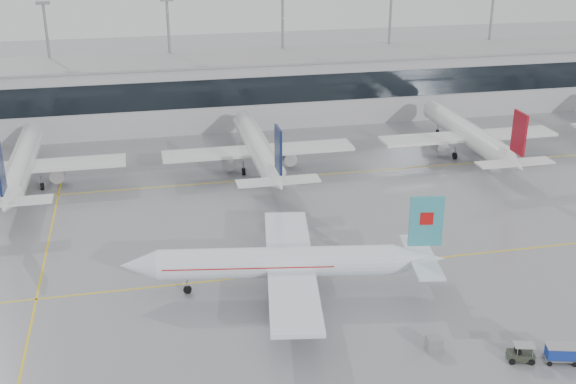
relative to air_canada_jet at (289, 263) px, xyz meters
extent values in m
plane|color=gray|center=(3.36, 3.92, -3.41)|extent=(320.00, 320.00, 0.00)
cube|color=yellow|center=(3.36, 3.92, -3.40)|extent=(120.00, 0.25, 0.01)
cube|color=yellow|center=(3.36, 33.92, -3.40)|extent=(120.00, 0.25, 0.01)
cube|color=yellow|center=(-26.64, 18.92, -3.40)|extent=(0.25, 60.00, 0.01)
cube|color=#A8A8AC|center=(3.36, 65.92, 2.59)|extent=(180.00, 15.00, 12.00)
cube|color=black|center=(3.36, 58.37, 4.09)|extent=(180.00, 0.20, 5.00)
cube|color=gray|center=(3.36, 65.92, 8.79)|extent=(182.00, 16.00, 0.40)
cylinder|color=gray|center=(-29.64, 71.92, 7.59)|extent=(0.50, 0.50, 22.00)
cube|color=gray|center=(-29.64, 71.92, 18.89)|extent=(2.40, 1.00, 0.60)
cylinder|color=gray|center=(-7.64, 71.92, 7.59)|extent=(0.50, 0.50, 22.00)
cube|color=gray|center=(-7.64, 71.92, 18.89)|extent=(2.40, 1.00, 0.60)
cylinder|color=gray|center=(14.36, 71.92, 7.59)|extent=(0.50, 0.50, 22.00)
cylinder|color=gray|center=(36.36, 71.92, 7.59)|extent=(0.50, 0.50, 22.00)
cylinder|color=gray|center=(58.36, 71.92, 7.59)|extent=(0.50, 0.50, 22.00)
cylinder|color=white|center=(-1.28, 0.21, 0.10)|extent=(25.44, 7.39, 3.31)
cone|color=white|center=(-15.71, 2.60, 0.10)|extent=(4.49, 3.92, 3.31)
cone|color=white|center=(13.93, -2.30, 0.10)|extent=(6.07, 4.18, 3.31)
cube|color=white|center=(0.20, -0.03, -0.30)|extent=(9.40, 27.79, 0.45)
cube|color=white|center=(14.12, -2.34, 0.40)|extent=(4.48, 10.83, 0.25)
cube|color=teal|center=(14.32, -2.37, 4.58)|extent=(3.61, 0.93, 5.65)
cylinder|color=#9B9B9F|center=(-1.08, -4.69, -1.80)|extent=(3.89, 2.66, 2.10)
cylinder|color=#9B9B9F|center=(0.49, 4.78, -1.80)|extent=(3.89, 2.66, 2.10)
cylinder|color=gray|center=(-10.77, 1.78, -2.26)|extent=(0.20, 0.20, 1.40)
cylinder|color=black|center=(-10.77, 1.78, -2.96)|extent=(0.94, 0.44, 0.90)
cylinder|color=gray|center=(0.76, -2.76, -2.16)|extent=(0.24, 0.24, 1.40)
cylinder|color=black|center=(0.76, -2.76, -2.86)|extent=(1.16, 0.62, 1.10)
cylinder|color=gray|center=(1.61, 2.37, -2.16)|extent=(0.24, 0.24, 1.40)
cylinder|color=black|center=(1.61, 2.37, -2.86)|extent=(1.16, 0.62, 1.10)
cube|color=#B70F0F|center=(14.32, -2.37, 4.95)|extent=(1.45, 0.67, 1.40)
cube|color=#B70F0F|center=(-4.24, 0.70, 0.30)|extent=(18.30, 6.24, 0.12)
cylinder|color=silver|center=(-31.64, 38.92, 0.39)|extent=(3.59, 27.36, 3.59)
cone|color=silver|center=(-31.64, 54.60, 0.39)|extent=(3.59, 4.00, 3.59)
cone|color=silver|center=(-31.64, 22.44, 0.39)|extent=(3.59, 5.60, 3.59)
cube|color=silver|center=(-31.64, 37.42, -0.01)|extent=(29.64, 5.00, 0.45)
cube|color=silver|center=(-31.64, 22.24, 0.69)|extent=(11.40, 2.80, 0.25)
cube|color=#0F1B45|center=(-31.64, 22.04, 5.25)|extent=(0.35, 3.60, 6.12)
cylinder|color=#9B9B9F|center=(-26.84, 37.92, -1.51)|extent=(2.10, 3.60, 2.10)
cylinder|color=gray|center=(-31.64, 49.60, -2.18)|extent=(0.20, 0.20, 1.56)
cylinder|color=black|center=(-31.64, 49.60, -2.96)|extent=(0.30, 0.90, 0.90)
cylinder|color=gray|center=(-34.24, 36.42, -2.08)|extent=(0.24, 0.24, 1.56)
cylinder|color=black|center=(-34.24, 36.42, -2.86)|extent=(0.45, 1.10, 1.10)
cylinder|color=gray|center=(-29.04, 36.42, -2.08)|extent=(0.24, 0.24, 1.56)
cylinder|color=black|center=(-29.04, 36.42, -2.86)|extent=(0.45, 1.10, 1.10)
cylinder|color=silver|center=(3.36, 38.92, 0.39)|extent=(3.59, 27.36, 3.59)
cone|color=silver|center=(3.36, 54.60, 0.39)|extent=(3.59, 4.00, 3.59)
cone|color=silver|center=(3.36, 22.44, 0.39)|extent=(3.59, 5.60, 3.59)
cube|color=silver|center=(3.36, 37.42, -0.01)|extent=(29.64, 5.00, 0.45)
cube|color=silver|center=(3.36, 22.24, 0.69)|extent=(11.40, 2.80, 0.25)
cube|color=#0F1B45|center=(3.36, 22.04, 5.25)|extent=(0.35, 3.60, 6.12)
cylinder|color=#9B9B9F|center=(-1.44, 37.92, -1.51)|extent=(2.10, 3.60, 2.10)
cylinder|color=#9B9B9F|center=(8.16, 37.92, -1.51)|extent=(2.10, 3.60, 2.10)
cylinder|color=gray|center=(3.36, 49.60, -2.18)|extent=(0.20, 0.20, 1.56)
cylinder|color=black|center=(3.36, 49.60, -2.96)|extent=(0.30, 0.90, 0.90)
cylinder|color=gray|center=(0.76, 36.42, -2.08)|extent=(0.24, 0.24, 1.56)
cylinder|color=black|center=(0.76, 36.42, -2.86)|extent=(0.45, 1.10, 1.10)
cylinder|color=gray|center=(5.96, 36.42, -2.08)|extent=(0.24, 0.24, 1.56)
cylinder|color=black|center=(5.96, 36.42, -2.86)|extent=(0.45, 1.10, 1.10)
cylinder|color=silver|center=(38.36, 38.92, 0.39)|extent=(3.59, 27.36, 3.59)
cone|color=silver|center=(38.36, 54.60, 0.39)|extent=(3.59, 4.00, 3.59)
cone|color=silver|center=(38.36, 22.44, 0.39)|extent=(3.59, 5.60, 3.59)
cube|color=silver|center=(38.36, 37.42, -0.01)|extent=(29.64, 5.00, 0.45)
cube|color=silver|center=(38.36, 22.24, 0.69)|extent=(11.40, 2.80, 0.25)
cube|color=maroon|center=(38.36, 22.04, 5.25)|extent=(0.35, 3.60, 6.12)
cylinder|color=#9B9B9F|center=(33.56, 37.92, -1.51)|extent=(2.10, 3.60, 2.10)
cylinder|color=#9B9B9F|center=(43.16, 37.92, -1.51)|extent=(2.10, 3.60, 2.10)
cylinder|color=gray|center=(38.36, 49.60, -2.18)|extent=(0.20, 0.20, 1.56)
cylinder|color=black|center=(38.36, 49.60, -2.96)|extent=(0.30, 0.90, 0.90)
cylinder|color=gray|center=(35.76, 36.42, -2.08)|extent=(0.24, 0.24, 1.56)
cylinder|color=black|center=(35.76, 36.42, -2.86)|extent=(0.45, 1.10, 1.10)
cylinder|color=gray|center=(40.96, 36.42, -2.08)|extent=(0.24, 0.24, 1.56)
cylinder|color=black|center=(40.96, 36.42, -2.86)|extent=(0.45, 1.10, 1.10)
cube|color=#293025|center=(18.15, -17.00, -2.86)|extent=(2.62, 1.85, 0.69)
cube|color=gray|center=(18.35, -17.05, -1.71)|extent=(2.14, 1.72, 0.06)
cube|color=black|center=(17.87, -16.93, -2.42)|extent=(0.68, 0.89, 0.39)
cylinder|color=gray|center=(19.87, -17.46, -2.91)|extent=(1.16, 0.38, 0.08)
cylinder|color=gray|center=(17.54, -17.40, -2.17)|extent=(0.08, 0.08, 0.89)
cylinder|color=gray|center=(17.82, -16.35, -2.17)|extent=(0.08, 0.08, 0.89)
cylinder|color=gray|center=(18.87, -17.76, -2.17)|extent=(0.08, 0.08, 0.89)
cylinder|color=gray|center=(19.15, -16.71, -2.17)|extent=(0.08, 0.08, 0.89)
cylinder|color=black|center=(17.13, -17.39, -3.11)|extent=(0.62, 0.34, 0.59)
cylinder|color=black|center=(17.46, -16.15, -3.11)|extent=(0.62, 0.34, 0.59)
cylinder|color=black|center=(18.85, -17.85, -3.11)|extent=(0.62, 0.34, 0.59)
cylinder|color=black|center=(19.18, -16.61, -3.11)|extent=(0.62, 0.34, 0.59)
cube|color=gray|center=(21.63, -17.94, -2.98)|extent=(3.10, 2.10, 0.17)
cube|color=navy|center=(21.63, -17.94, -2.32)|extent=(2.89, 1.96, 1.13)
cube|color=gray|center=(21.63, -17.94, -1.71)|extent=(3.13, 2.19, 0.09)
cylinder|color=black|center=(20.35, -18.33, -3.17)|extent=(0.50, 0.29, 0.47)
cylinder|color=black|center=(20.72, -16.96, -3.17)|extent=(0.50, 0.29, 0.47)
cylinder|color=black|center=(22.54, -18.91, -3.17)|extent=(0.50, 0.29, 0.47)
cylinder|color=black|center=(22.91, -17.54, -3.17)|extent=(0.50, 0.29, 0.47)
cube|color=gray|center=(10.99, -13.81, -2.71)|extent=(1.49, 1.40, 1.39)
camera|label=1|loc=(-14.51, -67.00, 35.96)|focal=45.00mm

